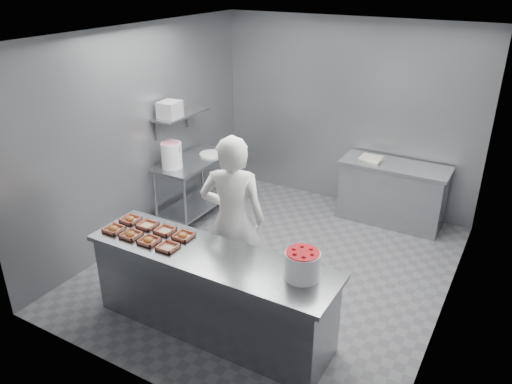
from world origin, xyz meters
TOP-DOWN VIEW (x-y plane):
  - floor at (0.00, 0.00)m, footprint 4.50×4.50m
  - ceiling at (0.00, 0.00)m, footprint 4.50×4.50m
  - wall_back at (0.00, 2.25)m, footprint 4.00×0.04m
  - wall_left at (-2.00, 0.00)m, footprint 0.04×4.50m
  - wall_right at (2.00, 0.00)m, footprint 0.04×4.50m
  - service_counter at (0.00, -1.35)m, footprint 2.60×0.70m
  - prep_table at (-1.65, 0.60)m, footprint 0.60×1.20m
  - back_counter at (0.90, 1.90)m, footprint 1.50×0.60m
  - wall_shelf at (-1.82, 0.60)m, footprint 0.35×0.90m
  - tray_0 at (-1.14, -1.47)m, footprint 0.19×0.18m
  - tray_1 at (-0.90, -1.47)m, footprint 0.19×0.18m
  - tray_2 at (-0.66, -1.47)m, footprint 0.19×0.18m
  - tray_3 at (-0.41, -1.47)m, footprint 0.19×0.18m
  - tray_4 at (-1.14, -1.22)m, footprint 0.19×0.18m
  - tray_5 at (-0.89, -1.22)m, footprint 0.19×0.18m
  - tray_6 at (-0.65, -1.22)m, footprint 0.19×0.18m
  - tray_7 at (-0.42, -1.22)m, footprint 0.19×0.18m
  - worker at (-0.12, -0.75)m, footprint 0.82×0.68m
  - strawberry_tub at (0.94, -1.26)m, footprint 0.32×0.32m
  - glaze_bucket at (-1.73, 0.25)m, footprint 0.30×0.28m
  - bucket_lid at (-1.55, 0.92)m, footprint 0.35×0.35m
  - rag at (-1.65, 0.94)m, footprint 0.18×0.17m
  - appliance at (-1.82, 0.38)m, footprint 0.28×0.31m
  - paper_stack at (0.55, 1.90)m, footprint 0.32×0.25m

SIDE VIEW (x-z plane):
  - floor at x=0.00m, z-range 0.00..0.00m
  - back_counter at x=0.90m, z-range 0.00..0.90m
  - service_counter at x=0.00m, z-range 0.00..0.90m
  - prep_table at x=-1.65m, z-range 0.14..1.04m
  - rag at x=-1.65m, z-range 0.90..0.92m
  - bucket_lid at x=-1.55m, z-range 0.90..0.93m
  - tray_3 at x=-0.41m, z-range 0.90..0.94m
  - tray_5 at x=-0.89m, z-range 0.90..0.94m
  - tray_6 at x=-0.65m, z-range 0.90..0.94m
  - tray_0 at x=-1.14m, z-range 0.89..0.95m
  - tray_1 at x=-0.90m, z-range 0.89..0.95m
  - tray_2 at x=-0.66m, z-range 0.89..0.95m
  - tray_4 at x=-1.14m, z-range 0.89..0.95m
  - tray_7 at x=-0.42m, z-range 0.89..0.95m
  - paper_stack at x=0.55m, z-range 0.90..0.95m
  - worker at x=-0.12m, z-range 0.00..1.91m
  - strawberry_tub at x=0.94m, z-range 0.91..1.17m
  - glaze_bucket at x=-1.73m, z-range 0.87..1.30m
  - wall_back at x=0.00m, z-range 0.00..2.80m
  - wall_left at x=-2.00m, z-range 0.00..2.80m
  - wall_right at x=2.00m, z-range 0.00..2.80m
  - wall_shelf at x=-1.82m, z-range 1.54..1.56m
  - appliance at x=-1.82m, z-range 1.56..1.78m
  - ceiling at x=0.00m, z-range 2.80..2.80m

